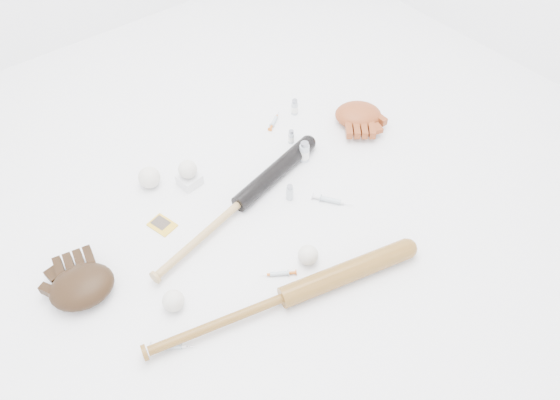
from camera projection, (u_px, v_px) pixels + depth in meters
bat_dark at (240, 203)px, 1.93m from camera, size 0.85×0.25×0.06m
bat_wood at (285, 297)px, 1.67m from camera, size 0.93×0.30×0.07m
glove_dark at (82, 286)px, 1.69m from camera, size 0.28×0.28×0.09m
glove_tan at (358, 115)px, 2.25m from camera, size 0.32×0.32×0.08m
trading_card at (162, 225)px, 1.91m from camera, size 0.09×0.11×0.01m
pedestal at (190, 180)px, 2.03m from camera, size 0.08×0.08×0.04m
baseball_on_pedestal at (188, 169)px, 1.98m from camera, size 0.07×0.07×0.07m
baseball_left at (173, 301)px, 1.66m from camera, size 0.07×0.07×0.07m
baseball_upper at (149, 178)px, 2.01m from camera, size 0.08×0.08×0.08m
baseball_mid at (308, 255)px, 1.78m from camera, size 0.07×0.07×0.07m
syringe_0 at (171, 346)px, 1.59m from camera, size 0.13×0.11×0.02m
syringe_1 at (279, 274)px, 1.76m from camera, size 0.12×0.09×0.02m
syringe_2 at (274, 121)px, 2.27m from camera, size 0.12×0.09×0.02m
syringe_3 at (331, 200)px, 1.97m from camera, size 0.12×0.15×0.02m
vial_0 at (295, 107)px, 2.29m from camera, size 0.03×0.03×0.07m
vial_1 at (291, 137)px, 2.17m from camera, size 0.02×0.02×0.06m
vial_2 at (290, 192)px, 1.97m from camera, size 0.03×0.03×0.07m
vial_3 at (304, 152)px, 2.09m from camera, size 0.04×0.04×0.09m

